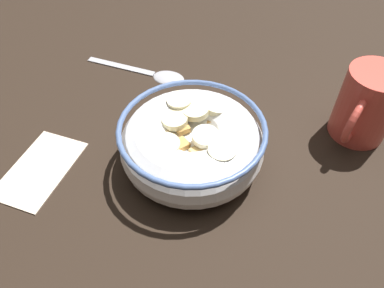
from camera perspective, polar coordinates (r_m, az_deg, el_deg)
The scene contains 5 objects.
ground_plane at distance 43.22cm, azimuth 0.00°, elevation -3.58°, with size 124.60×124.60×2.00cm, color black.
cereal_bowl at distance 40.07cm, azimuth 0.01°, elevation 0.19°, with size 15.82×15.82×6.11cm.
spoon at distance 54.32cm, azimuth -5.49°, elevation 10.80°, with size 6.83×15.31×0.80cm.
coffee_mug at distance 47.08cm, azimuth 25.32°, elevation 5.42°, with size 9.47×6.61×8.79cm.
folded_napkin at distance 44.99cm, azimuth -22.45°, elevation -3.55°, with size 10.42×6.25×0.30cm, color beige.
Camera 1 is at (21.16, 17.01, 32.64)cm, focal length 34.51 mm.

